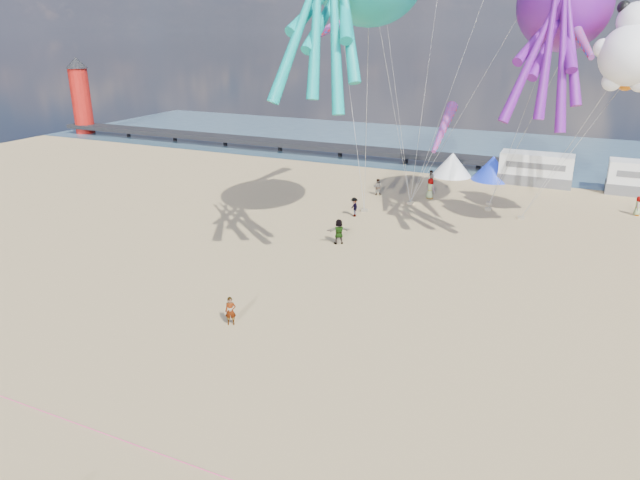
{
  "coord_description": "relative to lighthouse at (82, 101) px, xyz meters",
  "views": [
    {
      "loc": [
        9.46,
        -17.33,
        13.94
      ],
      "look_at": [
        -1.21,
        6.0,
        4.5
      ],
      "focal_mm": 32.0,
      "sensor_mm": 36.0,
      "label": 1
    }
  ],
  "objects": [
    {
      "name": "tent_blue",
      "position": [
        58.0,
        -4.0,
        -3.3
      ],
      "size": [
        4.0,
        4.0,
        2.4
      ],
      "primitive_type": "cone",
      "color": "#1933CC",
      "rests_on": "ground"
    },
    {
      "name": "sandbag_e",
      "position": [
        53.01,
        -15.56,
        -4.39
      ],
      "size": [
        0.5,
        0.35,
        0.22
      ],
      "primitive_type": "cube",
      "color": "gray",
      "rests_on": "ground"
    },
    {
      "name": "lighthouse",
      "position": [
        0.0,
        0.0,
        0.0
      ],
      "size": [
        2.6,
        2.6,
        9.0
      ],
      "primitive_type": "cylinder",
      "color": "#A5140F",
      "rests_on": "ground"
    },
    {
      "name": "pier",
      "position": [
        28.0,
        0.0,
        -3.5
      ],
      "size": [
        60.0,
        3.0,
        0.5
      ],
      "primitive_type": "cube",
      "color": "black",
      "rests_on": "ground"
    },
    {
      "name": "sandbag_c",
      "position": [
        62.12,
        -15.95,
        -4.39
      ],
      "size": [
        0.5,
        0.35,
        0.22
      ],
      "primitive_type": "cube",
      "color": "gray",
      "rests_on": "ground"
    },
    {
      "name": "beachgoer_0",
      "position": [
        70.44,
        -11.07,
        -3.71
      ],
      "size": [
        0.47,
        0.63,
        1.58
      ],
      "primitive_type": "imported",
      "rotation": [
        0.0,
        0.0,
        1.4
      ],
      "color": "#7F6659",
      "rests_on": "ground"
    },
    {
      "name": "kite_octopus_purple",
      "position": [
        63.27,
        -18.13,
        11.07
      ],
      "size": [
        4.96,
        11.16,
        12.65
      ],
      "primitive_type": null,
      "rotation": [
        0.0,
        0.0,
        0.02
      ],
      "color": "#631284"
    },
    {
      "name": "standing_person",
      "position": [
        50.76,
        -39.97,
        -3.75
      ],
      "size": [
        0.65,
        0.57,
        1.49
      ],
      "primitive_type": "imported",
      "rotation": [
        0.0,
        0.0,
        0.47
      ],
      "color": "tan",
      "rests_on": "ground"
    },
    {
      "name": "sandbag_d",
      "position": [
        59.19,
        -12.95,
        -4.39
      ],
      "size": [
        0.5,
        0.35,
        0.22
      ],
      "primitive_type": "cube",
      "color": "gray",
      "rests_on": "ground"
    },
    {
      "name": "sandbag_a",
      "position": [
        50.2,
        -19.23,
        -4.39
      ],
      "size": [
        0.5,
        0.35,
        0.22
      ],
      "primitive_type": "cube",
      "color": "gray",
      "rests_on": "ground"
    },
    {
      "name": "beachgoer_1",
      "position": [
        49.49,
        -13.98,
        -3.76
      ],
      "size": [
        0.84,
        0.68,
        1.48
      ],
      "primitive_type": "imported",
      "rotation": [
        0.0,
        0.0,
        3.47
      ],
      "color": "#7F6659",
      "rests_on": "ground"
    },
    {
      "name": "beachgoer_7",
      "position": [
        53.06,
        -8.79,
        -3.75
      ],
      "size": [
        0.87,
        0.83,
        1.5
      ],
      "primitive_type": "imported",
      "rotation": [
        0.0,
        0.0,
        5.6
      ],
      "color": "#7F6659",
      "rests_on": "ground"
    },
    {
      "name": "water",
      "position": [
        56.0,
        11.0,
        -4.48
      ],
      "size": [
        120.0,
        120.0,
        0.0
      ],
      "primitive_type": "plane",
      "color": "#365367",
      "rests_on": "ground"
    },
    {
      "name": "tent_white",
      "position": [
        54.0,
        -4.0,
        -3.3
      ],
      "size": [
        4.0,
        4.0,
        2.4
      ],
      "primitive_type": "cone",
      "color": "white",
      "rests_on": "ground"
    },
    {
      "name": "beachgoer_4",
      "position": [
        51.18,
        -26.99,
        -3.61
      ],
      "size": [
        1.1,
        0.96,
        1.78
      ],
      "primitive_type": "imported",
      "rotation": [
        0.0,
        0.0,
        3.76
      ],
      "color": "#7F6659",
      "rests_on": "ground"
    },
    {
      "name": "motorhome_0",
      "position": [
        62.0,
        -4.0,
        -3.0
      ],
      "size": [
        6.6,
        2.5,
        3.0
      ],
      "primitive_type": "cube",
      "color": "silver",
      "rests_on": "ground"
    },
    {
      "name": "windsock_left",
      "position": [
        47.93,
        -19.16,
        10.06
      ],
      "size": [
        3.35,
        7.19,
        7.22
      ],
      "primitive_type": null,
      "rotation": [
        0.0,
        0.0,
        -0.33
      ],
      "color": "red"
    },
    {
      "name": "rope_line",
      "position": [
        56.0,
        -49.0,
        -4.48
      ],
      "size": [
        34.0,
        0.03,
        0.03
      ],
      "primitive_type": "cylinder",
      "rotation": [
        0.0,
        1.57,
        0.0
      ],
      "color": "#F2338C",
      "rests_on": "ground"
    },
    {
      "name": "sandbag_b",
      "position": [
        59.37,
        -14.62,
        -4.39
      ],
      "size": [
        0.5,
        0.35,
        0.22
      ],
      "primitive_type": "cube",
      "color": "gray",
      "rests_on": "ground"
    },
    {
      "name": "kite_panda",
      "position": [
        67.46,
        -21.61,
        8.07
      ],
      "size": [
        5.33,
        5.17,
        6.08
      ],
      "primitive_type": null,
      "rotation": [
        0.0,
        0.0,
        -0.31
      ],
      "color": "white"
    },
    {
      "name": "beachgoer_2",
      "position": [
        49.89,
        -20.74,
        -3.73
      ],
      "size": [
        0.93,
        0.95,
        1.54
      ],
      "primitive_type": "imported",
      "rotation": [
        0.0,
        0.0,
        5.42
      ],
      "color": "#7F6659",
      "rests_on": "ground"
    },
    {
      "name": "windsock_right",
      "position": [
        56.12,
        -18.92,
        2.67
      ],
      "size": [
        0.95,
        5.61,
        5.61
      ],
      "primitive_type": null,
      "rotation": [
        0.0,
        0.0,
        -0.01
      ],
      "color": "red"
    },
    {
      "name": "windsock_mid",
      "position": [
        64.31,
        -21.47,
        9.45
      ],
      "size": [
        3.28,
        6.66,
        6.73
      ],
      "primitive_type": null,
      "rotation": [
        0.0,
        0.0,
        0.36
      ],
      "color": "red"
    },
    {
      "name": "beachgoer_6",
      "position": [
        54.09,
        -13.21,
        -3.59
      ],
      "size": [
        0.79,
        0.67,
        1.82
      ],
      "primitive_type": "imported",
      "rotation": [
        0.0,
        0.0,
        2.72
      ],
      "color": "#7F6659",
      "rests_on": "ground"
    },
    {
      "name": "ground",
      "position": [
        56.0,
        -44.0,
        -4.5
      ],
      "size": [
        120.0,
        120.0,
        0.0
      ],
      "primitive_type": "plane",
      "color": "tan",
      "rests_on": "ground"
    }
  ]
}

